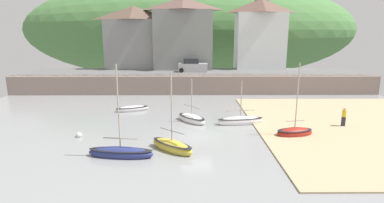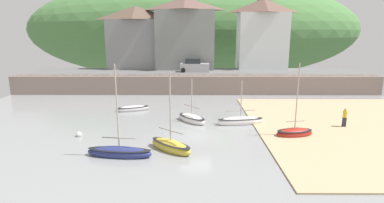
{
  "view_description": "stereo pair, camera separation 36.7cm",
  "coord_description": "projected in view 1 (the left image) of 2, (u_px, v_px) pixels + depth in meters",
  "views": [
    {
      "loc": [
        -0.59,
        -23.05,
        8.03
      ],
      "look_at": [
        -0.38,
        3.22,
        2.03
      ],
      "focal_mm": 28.71,
      "sensor_mm": 36.0,
      "label": 1
    },
    {
      "loc": [
        -0.22,
        -23.05,
        8.03
      ],
      "look_at": [
        -0.38,
        3.22,
        2.03
      ],
      "focal_mm": 28.71,
      "sensor_mm": 36.0,
      "label": 2
    }
  ],
  "objects": [
    {
      "name": "ground",
      "position": [
        231.0,
        197.0,
        14.92
      ],
      "size": [
        48.0,
        41.0,
        0.61
      ],
      "color": "gray"
    },
    {
      "name": "quay_seawall",
      "position": [
        194.0,
        83.0,
        41.02
      ],
      "size": [
        48.0,
        9.4,
        2.4
      ],
      "color": "gray",
      "rests_on": "ground"
    },
    {
      "name": "sailboat_nearest_shore",
      "position": [
        295.0,
        132.0,
        24.12
      ],
      "size": [
        3.15,
        1.83,
        5.96
      ],
      "rotation": [
        0.0,
        0.0,
        0.2
      ],
      "color": "#A1251C",
      "rests_on": "ground"
    },
    {
      "name": "mooring_buoy",
      "position": [
        79.0,
        135.0,
        23.93
      ],
      "size": [
        0.47,
        0.47,
        0.47
      ],
      "color": "silver",
      "rests_on": "ground"
    },
    {
      "name": "sailboat_blue_trim",
      "position": [
        121.0,
        152.0,
        20.1
      ],
      "size": [
        4.45,
        1.58,
        6.28
      ],
      "rotation": [
        0.0,
        0.0,
        -0.11
      ],
      "color": "navy",
      "rests_on": "ground"
    },
    {
      "name": "sailboat_tall_mast",
      "position": [
        132.0,
        109.0,
        31.79
      ],
      "size": [
        3.55,
        2.16,
        0.68
      ],
      "rotation": [
        0.0,
        0.0,
        0.36
      ],
      "color": "silver",
      "rests_on": "ground"
    },
    {
      "name": "rowboat_small_beached",
      "position": [
        240.0,
        121.0,
        27.21
      ],
      "size": [
        4.31,
        1.57,
        4.11
      ],
      "rotation": [
        0.0,
        0.0,
        0.15
      ],
      "color": "white",
      "rests_on": "ground"
    },
    {
      "name": "waterfront_building_left",
      "position": [
        134.0,
        37.0,
        47.15
      ],
      "size": [
        8.87,
        4.43,
        9.4
      ],
      "color": "gray",
      "rests_on": "ground"
    },
    {
      "name": "dinghy_open_wooden",
      "position": [
        172.0,
        146.0,
        21.14
      ],
      "size": [
        3.45,
        3.18,
        5.7
      ],
      "rotation": [
        0.0,
        0.0,
        -0.71
      ],
      "color": "gold",
      "rests_on": "ground"
    },
    {
      "name": "hillside_backdrop",
      "position": [
        190.0,
        30.0,
        76.2
      ],
      "size": [
        80.0,
        44.0,
        23.96
      ],
      "color": "#4C7F42",
      "rests_on": "ground"
    },
    {
      "name": "person_near_water",
      "position": [
        344.0,
        116.0,
        26.2
      ],
      "size": [
        0.34,
        0.34,
        1.62
      ],
      "color": "#282833",
      "rests_on": "ground"
    },
    {
      "name": "parked_car_near_slipway",
      "position": [
        193.0,
        66.0,
        43.72
      ],
      "size": [
        4.19,
        1.94,
        1.95
      ],
      "rotation": [
        0.0,
        0.0,
        -0.06
      ],
      "color": "#B3B4B9",
      "rests_on": "ground"
    },
    {
      "name": "church_with_spire",
      "position": [
        261.0,
        19.0,
        50.59
      ],
      "size": [
        3.0,
        3.0,
        14.7
      ],
      "color": "gray",
      "rests_on": "ground"
    },
    {
      "name": "motorboat_with_cabin",
      "position": [
        192.0,
        119.0,
        27.91
      ],
      "size": [
        3.13,
        3.33,
        4.12
      ],
      "rotation": [
        0.0,
        0.0,
        -0.86
      ],
      "color": "white",
      "rests_on": "ground"
    },
    {
      "name": "waterfront_building_right",
      "position": [
        260.0,
        34.0,
        47.19
      ],
      "size": [
        7.64,
        4.66,
        10.48
      ],
      "color": "white",
      "rests_on": "ground"
    },
    {
      "name": "waterfront_building_centre",
      "position": [
        183.0,
        33.0,
        47.08
      ],
      "size": [
        9.01,
        6.22,
        10.66
      ],
      "color": "gray",
      "rests_on": "ground"
    }
  ]
}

